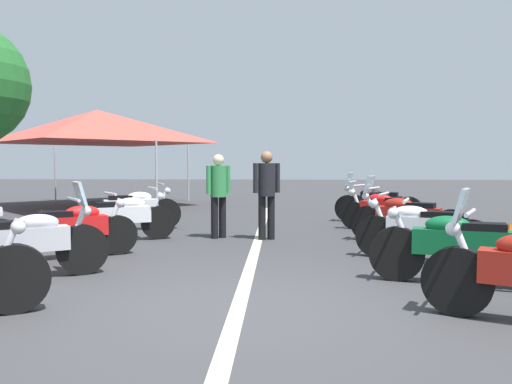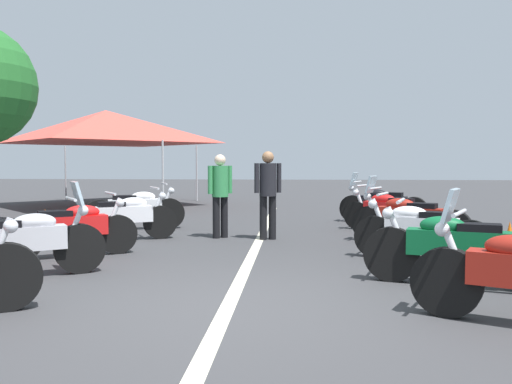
# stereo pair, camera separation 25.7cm
# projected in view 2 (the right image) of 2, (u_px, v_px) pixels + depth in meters

# --- Properties ---
(ground_plane) EXTENTS (80.00, 80.00, 0.00)m
(ground_plane) POSITION_uv_depth(u_px,v_px,m) (227.00, 309.00, 5.29)
(ground_plane) COLOR #38383A
(lane_centre_stripe) EXTENTS (16.36, 0.16, 0.01)m
(lane_centre_stripe) POSITION_uv_depth(u_px,v_px,m) (255.00, 250.00, 8.85)
(lane_centre_stripe) COLOR beige
(lane_centre_stripe) RESTS_ON ground_plane
(motorcycle_left_row_1) EXTENTS (1.28, 1.84, 1.22)m
(motorcycle_left_row_1) POSITION_uv_depth(u_px,v_px,m) (22.00, 241.00, 6.63)
(motorcycle_left_row_1) COLOR black
(motorcycle_left_row_1) RESTS_ON ground_plane
(motorcycle_left_row_2) EXTENTS (1.24, 1.79, 0.99)m
(motorcycle_left_row_2) POSITION_uv_depth(u_px,v_px,m) (72.00, 228.00, 8.14)
(motorcycle_left_row_2) COLOR black
(motorcycle_left_row_2) RESTS_ON ground_plane
(motorcycle_left_row_3) EXTENTS (1.10, 1.83, 1.00)m
(motorcycle_left_row_3) POSITION_uv_depth(u_px,v_px,m) (125.00, 216.00, 9.87)
(motorcycle_left_row_3) COLOR black
(motorcycle_left_row_3) RESTS_ON ground_plane
(motorcycle_left_row_4) EXTENTS (1.04, 2.03, 1.02)m
(motorcycle_left_row_4) POSITION_uv_depth(u_px,v_px,m) (136.00, 208.00, 11.48)
(motorcycle_left_row_4) COLOR black
(motorcycle_left_row_4) RESTS_ON ground_plane
(motorcycle_right_row_1) EXTENTS (0.93, 2.14, 1.02)m
(motorcycle_right_row_1) POSITION_uv_depth(u_px,v_px,m) (457.00, 247.00, 6.22)
(motorcycle_right_row_1) COLOR black
(motorcycle_right_row_1) RESTS_ON ground_plane
(motorcycle_right_row_2) EXTENTS (0.99, 1.91, 1.00)m
(motorcycle_right_row_2) POSITION_uv_depth(u_px,v_px,m) (420.00, 230.00, 7.83)
(motorcycle_right_row_2) COLOR black
(motorcycle_right_row_2) RESTS_ON ground_plane
(motorcycle_right_row_3) EXTENTS (1.14, 1.96, 1.22)m
(motorcycle_right_row_3) POSITION_uv_depth(u_px,v_px,m) (408.00, 218.00, 9.47)
(motorcycle_right_row_3) COLOR black
(motorcycle_right_row_3) RESTS_ON ground_plane
(motorcycle_right_row_4) EXTENTS (1.19, 1.89, 0.98)m
(motorcycle_right_row_4) POSITION_uv_depth(u_px,v_px,m) (390.00, 211.00, 11.16)
(motorcycle_right_row_4) COLOR black
(motorcycle_right_row_4) RESTS_ON ground_plane
(motorcycle_right_row_5) EXTENTS (1.01, 2.01, 1.22)m
(motorcycle_right_row_5) POSITION_uv_depth(u_px,v_px,m) (381.00, 204.00, 12.71)
(motorcycle_right_row_5) COLOR black
(motorcycle_right_row_5) RESTS_ON ground_plane
(traffic_cone_0) EXTENTS (0.36, 0.36, 0.61)m
(traffic_cone_0) POSITION_uv_depth(u_px,v_px,m) (45.00, 227.00, 9.67)
(traffic_cone_0) COLOR orange
(traffic_cone_0) RESTS_ON ground_plane
(traffic_cone_2) EXTENTS (0.36, 0.36, 0.61)m
(traffic_cone_2) POSITION_uv_depth(u_px,v_px,m) (509.00, 243.00, 7.66)
(traffic_cone_2) COLOR orange
(traffic_cone_2) RESTS_ON ground_plane
(bystander_0) EXTENTS (0.37, 0.43, 1.62)m
(bystander_0) POSITION_uv_depth(u_px,v_px,m) (220.00, 189.00, 10.22)
(bystander_0) COLOR black
(bystander_0) RESTS_ON ground_plane
(bystander_1) EXTENTS (0.32, 0.50, 1.67)m
(bystander_1) POSITION_uv_depth(u_px,v_px,m) (268.00, 188.00, 9.99)
(bystander_1) COLOR black
(bystander_1) RESTS_ON ground_plane
(event_tent) EXTENTS (5.72, 5.72, 3.20)m
(event_tent) POSITION_uv_depth(u_px,v_px,m) (106.00, 127.00, 17.67)
(event_tent) COLOR #E54C3F
(event_tent) RESTS_ON ground_plane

